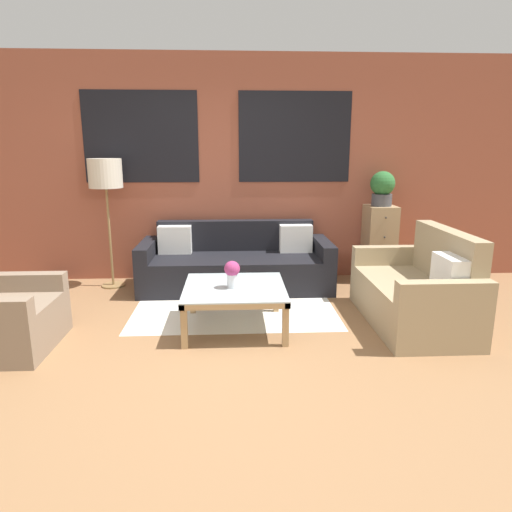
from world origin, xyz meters
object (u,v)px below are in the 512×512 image
at_px(settee_vintage, 417,293).
at_px(drawer_cabinet, 379,243).
at_px(floor_lamp, 105,178).
at_px(armchair_corner, 0,317).
at_px(flower_vase, 232,272).
at_px(coffee_table, 235,292).
at_px(potted_plant, 382,188).
at_px(couch_dark, 236,265).

distance_m(settee_vintage, drawer_cabinet, 1.51).
xyz_separation_m(floor_lamp, drawer_cabinet, (3.35, 0.10, -0.85)).
bearing_deg(armchair_corner, flower_vase, 8.78).
bearing_deg(drawer_cabinet, floor_lamp, -178.27).
distance_m(coffee_table, potted_plant, 2.54).
xyz_separation_m(drawer_cabinet, potted_plant, (0.00, 0.00, 0.71)).
bearing_deg(settee_vintage, coffee_table, -178.97).
bearing_deg(floor_lamp, coffee_table, -43.69).
height_order(settee_vintage, flower_vase, settee_vintage).
bearing_deg(couch_dark, potted_plant, 6.57).
bearing_deg(flower_vase, drawer_cabinet, 40.07).
distance_m(armchair_corner, floor_lamp, 2.12).
bearing_deg(flower_vase, floor_lamp, 135.06).
height_order(settee_vintage, floor_lamp, floor_lamp).
height_order(couch_dark, drawer_cabinet, drawer_cabinet).
distance_m(settee_vintage, coffee_table, 1.76).
distance_m(coffee_table, floor_lamp, 2.29).
relative_size(settee_vintage, potted_plant, 3.49).
bearing_deg(settee_vintage, drawer_cabinet, 86.50).
bearing_deg(potted_plant, drawer_cabinet, -90.00).
bearing_deg(settee_vintage, couch_dark, 143.36).
relative_size(armchair_corner, floor_lamp, 0.57).
relative_size(coffee_table, drawer_cabinet, 0.97).
distance_m(coffee_table, drawer_cabinet, 2.41).
distance_m(couch_dark, drawer_cabinet, 1.85).
height_order(coffee_table, flower_vase, flower_vase).
xyz_separation_m(drawer_cabinet, flower_vase, (-1.87, -1.58, 0.08)).
xyz_separation_m(potted_plant, flower_vase, (-1.87, -1.58, -0.63)).
xyz_separation_m(armchair_corner, potted_plant, (3.84, 1.88, 0.91)).
bearing_deg(potted_plant, flower_vase, -139.93).
bearing_deg(armchair_corner, potted_plant, 26.08).
height_order(couch_dark, armchair_corner, armchair_corner).
bearing_deg(flower_vase, coffee_table, 64.07).
bearing_deg(armchair_corner, couch_dark, 39.68).
xyz_separation_m(settee_vintage, coffee_table, (-1.76, -0.03, 0.04)).
xyz_separation_m(settee_vintage, potted_plant, (0.09, 1.50, 0.88)).
height_order(floor_lamp, potted_plant, floor_lamp).
xyz_separation_m(couch_dark, floor_lamp, (-1.52, 0.11, 1.05)).
xyz_separation_m(couch_dark, flower_vase, (-0.05, -1.36, 0.28)).
bearing_deg(coffee_table, potted_plant, 39.61).
height_order(armchair_corner, drawer_cabinet, drawer_cabinet).
distance_m(floor_lamp, drawer_cabinet, 3.46).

